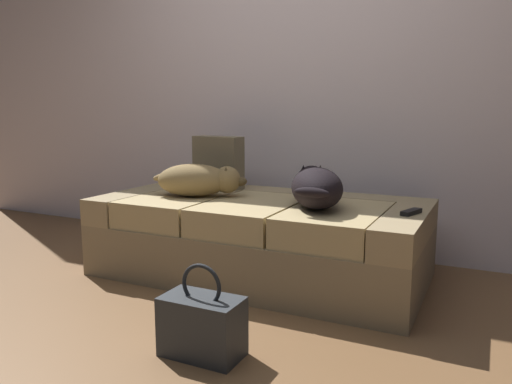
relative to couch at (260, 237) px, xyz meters
name	(u,v)px	position (x,y,z in m)	size (l,w,h in m)	color
ground_plane	(158,344)	(0.00, -0.99, -0.22)	(10.00, 10.00, 0.00)	brown
back_wall	(305,44)	(0.00, 0.71, 1.18)	(6.40, 0.10, 2.80)	silver
couch	(260,237)	(0.00, 0.00, 0.00)	(1.86, 0.93, 0.45)	#8B7859
dog_tan	(199,180)	(-0.37, -0.07, 0.33)	(0.55, 0.38, 0.20)	olive
dog_dark	(316,187)	(0.36, -0.07, 0.34)	(0.45, 0.60, 0.21)	black
tv_remote	(411,212)	(0.85, -0.05, 0.24)	(0.04, 0.15, 0.02)	black
throw_pillow	(218,162)	(-0.43, 0.26, 0.40)	(0.34, 0.12, 0.34)	#766950
handbag	(202,325)	(0.22, -0.99, -0.10)	(0.32, 0.18, 0.38)	#2E3236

